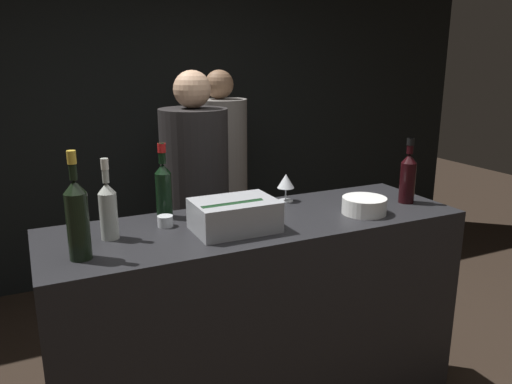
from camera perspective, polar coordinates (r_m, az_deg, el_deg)
name	(u,v)px	position (r m, az deg, el deg)	size (l,w,h in m)	color
wall_back_chalkboard	(142,107)	(4.15, -12.95, 9.49)	(6.40, 0.06, 2.80)	black
bar_counter	(259,332)	(2.41, 0.32, -15.67)	(1.83, 0.59, 1.09)	black
ice_bin_with_bottles	(233,214)	(2.03, -2.62, -2.53)	(0.33, 0.24, 0.13)	#9EA0A5
bowl_white	(364,205)	(2.31, 12.26, -1.46)	(0.20, 0.20, 0.07)	white
wine_glass	(286,182)	(2.45, 3.43, 1.16)	(0.08, 0.08, 0.14)	silver
candle_votive	(165,221)	(2.13, -10.33, -3.28)	(0.07, 0.07, 0.05)	silver
red_wine_bottle_burgundy	(164,187)	(2.22, -10.52, 0.59)	(0.07, 0.07, 0.33)	black
champagne_bottle	(77,217)	(1.83, -19.75, -2.66)	(0.08, 0.08, 0.39)	black
red_wine_bottle_black_foil	(408,176)	(2.52, 16.97, 1.80)	(0.07, 0.07, 0.32)	black
white_wine_bottle	(108,208)	(2.01, -16.55, -1.71)	(0.07, 0.07, 0.32)	#B2B7AD
person_in_hoodie	(221,172)	(3.80, -4.04, 2.25)	(0.40, 0.40, 1.70)	black
person_blond_tee	(196,204)	(2.94, -6.89, -1.37)	(0.39, 0.39, 1.71)	black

